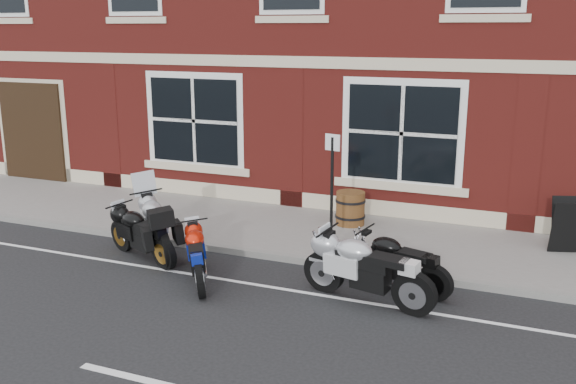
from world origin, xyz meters
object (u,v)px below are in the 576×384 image
object	(u,v)px
moto_naked_black	(396,260)
a_board_sign	(568,225)
moto_sport_red	(200,253)
moto_touring_silver	(158,223)
moto_sport_black	(142,232)
parking_sign	(332,183)
moto_sport_silver	(366,266)
barrel_planter	(350,208)

from	to	relation	value
moto_naked_black	a_board_sign	xyz separation A→B (m)	(2.58, 2.65, 0.12)
moto_sport_red	moto_touring_silver	bearing A→B (deg)	114.30
moto_sport_black	parking_sign	bearing A→B (deg)	-39.24
moto_sport_red	a_board_sign	distance (m)	6.70
moto_sport_black	a_board_sign	world-z (taller)	a_board_sign
moto_sport_silver	parking_sign	bearing A→B (deg)	44.61
parking_sign	moto_sport_red	bearing A→B (deg)	-113.04
moto_touring_silver	moto_sport_red	world-z (taller)	moto_touring_silver
moto_sport_red	moto_sport_black	distance (m)	1.60
moto_sport_black	a_board_sign	xyz separation A→B (m)	(7.19, 3.03, 0.11)
moto_naked_black	barrel_planter	xyz separation A→B (m)	(-1.60, 2.75, -0.03)
moto_touring_silver	moto_naked_black	xyz separation A→B (m)	(4.52, -0.03, -0.09)
moto_sport_red	parking_sign	distance (m)	2.82
a_board_sign	moto_sport_black	bearing A→B (deg)	-175.76
moto_sport_black	moto_naked_black	distance (m)	4.63
moto_sport_red	barrel_planter	size ratio (longest dim) A/B	2.35
moto_sport_red	moto_naked_black	size ratio (longest dim) A/B	0.88
a_board_sign	moto_touring_silver	bearing A→B (deg)	-178.29
moto_naked_black	a_board_sign	distance (m)	3.70
moto_touring_silver	barrel_planter	size ratio (longest dim) A/B	2.41
moto_sport_red	barrel_planter	bearing A→B (deg)	35.38
a_board_sign	moto_sport_red	bearing A→B (deg)	-166.51
moto_sport_red	moto_sport_black	bearing A→B (deg)	128.35
moto_touring_silver	moto_sport_black	size ratio (longest dim) A/B	0.90
moto_touring_silver	moto_naked_black	world-z (taller)	moto_touring_silver
moto_sport_black	parking_sign	distance (m)	3.59
moto_touring_silver	barrel_planter	world-z (taller)	moto_touring_silver
moto_sport_silver	moto_sport_black	bearing A→B (deg)	98.58
moto_touring_silver	moto_sport_black	xyz separation A→B (m)	(-0.10, -0.40, -0.08)
moto_touring_silver	a_board_sign	world-z (taller)	moto_touring_silver
moto_sport_red	a_board_sign	world-z (taller)	a_board_sign
a_board_sign	parking_sign	bearing A→B (deg)	-179.89
moto_sport_silver	barrel_planter	distance (m)	3.66
moto_touring_silver	parking_sign	world-z (taller)	parking_sign
moto_naked_black	barrel_planter	distance (m)	3.18
parking_sign	moto_sport_black	bearing A→B (deg)	-139.13
parking_sign	a_board_sign	bearing A→B (deg)	31.60
moto_sport_black	moto_sport_silver	bearing A→B (deg)	-71.21
moto_touring_silver	moto_sport_black	bearing A→B (deg)	-147.11
barrel_planter	moto_naked_black	bearing A→B (deg)	-59.76
moto_sport_silver	moto_sport_red	bearing A→B (deg)	107.30
moto_sport_red	barrel_planter	xyz separation A→B (m)	(1.50, 3.65, -0.01)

